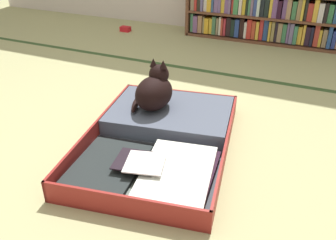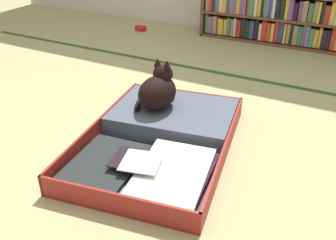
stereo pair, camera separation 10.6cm
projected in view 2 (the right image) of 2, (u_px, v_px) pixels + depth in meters
name	position (u px, v px, depth m)	size (l,w,h in m)	color
ground_plane	(125.00, 155.00, 1.77)	(10.00, 10.00, 0.00)	tan
tatami_border	(219.00, 73.00, 2.72)	(4.80, 0.05, 0.00)	#345028
bookshelf	(288.00, 7.00, 3.22)	(1.59, 0.30, 0.68)	brown
open_suitcase	(164.00, 134.00, 1.86)	(0.85, 1.10, 0.11)	maroon
black_cat	(158.00, 91.00, 1.94)	(0.25, 0.26, 0.27)	black
small_red_pouch	(141.00, 28.00, 3.75)	(0.10, 0.07, 0.05)	red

